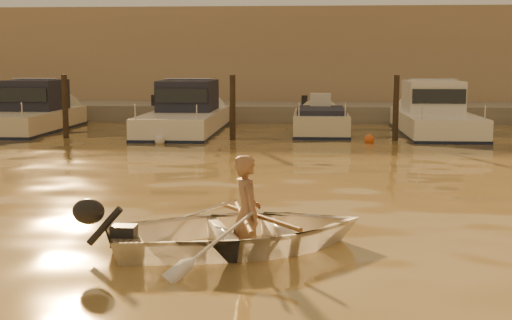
# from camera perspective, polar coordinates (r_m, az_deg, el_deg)

# --- Properties ---
(ground_plane) EXTENTS (160.00, 160.00, 0.00)m
(ground_plane) POSITION_cam_1_polar(r_m,az_deg,el_deg) (8.74, -10.01, -8.28)
(ground_plane) COLOR olive
(ground_plane) RESTS_ON ground
(dinghy) EXTENTS (4.02, 3.45, 0.70)m
(dinghy) POSITION_cam_1_polar(r_m,az_deg,el_deg) (9.27, -1.32, -5.74)
(dinghy) COLOR white
(dinghy) RESTS_ON ground_plane
(person) EXTENTS (0.54, 0.65, 1.53)m
(person) POSITION_cam_1_polar(r_m,az_deg,el_deg) (9.25, -0.73, -4.30)
(person) COLOR #8F6647
(person) RESTS_ON dinghy
(outboard_motor) EXTENTS (0.98, 0.69, 0.70)m
(outboard_motor) POSITION_cam_1_polar(r_m,az_deg,el_deg) (9.00, -10.63, -5.98)
(outboard_motor) COLOR black
(outboard_motor) RESTS_ON dinghy
(oar_port) EXTENTS (1.18, 1.81, 0.13)m
(oar_port) POSITION_cam_1_polar(r_m,az_deg,el_deg) (9.30, 0.17, -4.51)
(oar_port) COLOR brown
(oar_port) RESTS_ON dinghy
(oar_starboard) EXTENTS (0.44, 2.08, 0.13)m
(oar_starboard) POSITION_cam_1_polar(r_m,az_deg,el_deg) (9.24, -1.02, -4.58)
(oar_starboard) COLOR brown
(oar_starboard) RESTS_ON dinghy
(moored_boat_1) EXTENTS (2.24, 6.66, 1.75)m
(moored_boat_1) POSITION_cam_1_polar(r_m,az_deg,el_deg) (26.05, -17.68, 3.61)
(moored_boat_1) COLOR beige
(moored_boat_1) RESTS_ON ground_plane
(moored_boat_2) EXTENTS (2.31, 7.72, 1.75)m
(moored_boat_2) POSITION_cam_1_polar(r_m,az_deg,el_deg) (24.56, -5.70, 3.70)
(moored_boat_2) COLOR white
(moored_boat_2) RESTS_ON ground_plane
(moored_boat_3) EXTENTS (1.78, 5.24, 0.95)m
(moored_boat_3) POSITION_cam_1_polar(r_m,az_deg,el_deg) (24.24, 5.18, 2.71)
(moored_boat_3) COLOR beige
(moored_boat_3) RESTS_ON ground_plane
(moored_boat_4) EXTENTS (2.26, 6.97, 1.75)m
(moored_boat_4) POSITION_cam_1_polar(r_m,az_deg,el_deg) (24.58, 14.14, 3.51)
(moored_boat_4) COLOR white
(moored_boat_4) RESTS_ON ground_plane
(piling_1) EXTENTS (0.18, 0.18, 2.20)m
(piling_1) POSITION_cam_1_polar(r_m,az_deg,el_deg) (23.26, -15.01, 3.92)
(piling_1) COLOR #2D2319
(piling_1) RESTS_ON ground_plane
(piling_2) EXTENTS (0.18, 0.18, 2.20)m
(piling_2) POSITION_cam_1_polar(r_m,az_deg,el_deg) (22.11, -1.88, 3.99)
(piling_2) COLOR #2D2319
(piling_2) RESTS_ON ground_plane
(piling_3) EXTENTS (0.18, 0.18, 2.20)m
(piling_3) POSITION_cam_1_polar(r_m,az_deg,el_deg) (22.16, 11.12, 3.85)
(piling_3) COLOR #2D2319
(piling_3) RESTS_ON ground_plane
(fender_c) EXTENTS (0.30, 0.30, 0.30)m
(fender_c) POSITION_cam_1_polar(r_m,az_deg,el_deg) (21.14, -7.70, 1.56)
(fender_c) COLOR silver
(fender_c) RESTS_ON ground_plane
(fender_d) EXTENTS (0.30, 0.30, 0.30)m
(fender_d) POSITION_cam_1_polar(r_m,az_deg,el_deg) (21.50, 9.05, 1.64)
(fender_d) COLOR #D85519
(fender_d) RESTS_ON ground_plane
(quay) EXTENTS (52.00, 4.00, 1.00)m
(quay) POSITION_cam_1_polar(r_m,az_deg,el_deg) (29.80, 0.04, 3.57)
(quay) COLOR gray
(quay) RESTS_ON ground_plane
(waterfront_building) EXTENTS (46.00, 7.00, 4.80)m
(waterfront_building) POSITION_cam_1_polar(r_m,az_deg,el_deg) (35.20, 0.67, 7.90)
(waterfront_building) COLOR #9E8466
(waterfront_building) RESTS_ON quay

